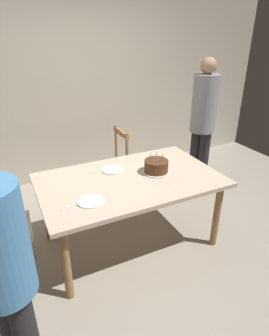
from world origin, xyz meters
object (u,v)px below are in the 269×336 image
at_px(plate_near_celebrant, 90,201).
at_px(plate_far_side, 112,170).
at_px(dining_table, 130,186).
at_px(person_celebrant, 3,272).
at_px(chair_spindle_back, 109,169).
at_px(person_guest, 203,119).
at_px(birthday_cake, 156,166).

distance_m(plate_near_celebrant, plate_far_side, 0.61).
height_order(dining_table, person_celebrant, person_celebrant).
distance_m(plate_near_celebrant, chair_spindle_back, 1.27).
bearing_deg(plate_far_side, person_guest, 15.08).
height_order(plate_near_celebrant, person_celebrant, person_celebrant).
xyz_separation_m(plate_far_side, chair_spindle_back, (0.20, 0.61, -0.30)).
bearing_deg(chair_spindle_back, birthday_cake, -77.62).
distance_m(plate_far_side, person_guest, 1.49).
bearing_deg(plate_near_celebrant, dining_table, 26.54).
xyz_separation_m(birthday_cake, plate_near_celebrant, (-0.77, -0.24, -0.06)).
height_order(plate_near_celebrant, plate_far_side, same).
distance_m(birthday_cake, plate_near_celebrant, 0.81).
relative_size(person_celebrant, person_guest, 0.90).
bearing_deg(person_guest, plate_near_celebrant, -154.63).
xyz_separation_m(chair_spindle_back, person_celebrant, (-1.27, -1.77, 0.45)).
xyz_separation_m(plate_far_side, person_guest, (1.42, 0.38, 0.25)).
xyz_separation_m(dining_table, plate_near_celebrant, (-0.48, -0.24, 0.09)).
height_order(birthday_cake, chair_spindle_back, birthday_cake).
height_order(plate_far_side, person_guest, person_guest).
relative_size(plate_near_celebrant, person_celebrant, 0.14).
bearing_deg(plate_near_celebrant, chair_spindle_back, 61.69).
height_order(plate_near_celebrant, person_guest, person_guest).
bearing_deg(plate_far_side, person_celebrant, -132.74).
distance_m(dining_table, person_celebrant, 1.50).
relative_size(birthday_cake, person_guest, 0.16).
bearing_deg(birthday_cake, person_celebrant, -147.41).
bearing_deg(person_celebrant, chair_spindle_back, 54.40).
xyz_separation_m(birthday_cake, chair_spindle_back, (-0.18, 0.84, -0.36)).
bearing_deg(person_celebrant, dining_table, 38.55).
bearing_deg(chair_spindle_back, dining_table, -97.31).
xyz_separation_m(birthday_cake, person_celebrant, (-1.45, -0.93, 0.09)).
distance_m(chair_spindle_back, person_celebrant, 2.22).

